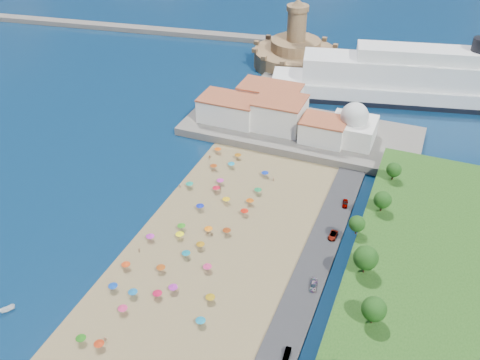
% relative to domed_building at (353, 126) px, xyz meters
% --- Properties ---
extents(ground, '(700.00, 700.00, 0.00)m').
position_rel_domed_building_xyz_m(ground, '(-30.00, -71.00, -8.97)').
color(ground, '#071938').
rests_on(ground, ground).
extents(terrace, '(90.00, 36.00, 3.00)m').
position_rel_domed_building_xyz_m(terrace, '(-20.00, 2.00, -7.47)').
color(terrace, '#59544C').
rests_on(terrace, ground).
extents(jetty, '(18.00, 70.00, 2.40)m').
position_rel_domed_building_xyz_m(jetty, '(-42.00, 37.00, -7.77)').
color(jetty, '#59544C').
rests_on(jetty, ground).
extents(breakwater, '(199.03, 34.77, 2.60)m').
position_rel_domed_building_xyz_m(breakwater, '(-140.00, 82.00, -7.67)').
color(breakwater, '#59544C').
rests_on(breakwater, ground).
extents(waterfront_buildings, '(57.00, 29.00, 11.00)m').
position_rel_domed_building_xyz_m(waterfront_buildings, '(-33.05, 2.64, -1.10)').
color(waterfront_buildings, silver).
rests_on(waterfront_buildings, terrace).
extents(domed_building, '(16.00, 16.00, 15.00)m').
position_rel_domed_building_xyz_m(domed_building, '(0.00, 0.00, 0.00)').
color(domed_building, silver).
rests_on(domed_building, terrace).
extents(fortress, '(40.00, 40.00, 32.40)m').
position_rel_domed_building_xyz_m(fortress, '(-42.00, 67.00, -2.29)').
color(fortress, '#97744B').
rests_on(fortress, ground).
extents(cruise_ship, '(133.14, 48.19, 28.83)m').
position_rel_domed_building_xyz_m(cruise_ship, '(21.34, 49.77, -0.44)').
color(cruise_ship, black).
rests_on(cruise_ship, ground).
extents(beach_parasols, '(30.44, 115.83, 2.20)m').
position_rel_domed_building_xyz_m(beach_parasols, '(-31.85, -77.19, -6.83)').
color(beach_parasols, gray).
rests_on(beach_parasols, beach).
extents(beachgoers, '(34.17, 93.02, 1.89)m').
position_rel_domed_building_xyz_m(beachgoers, '(-32.93, -65.79, -7.88)').
color(beachgoers, tan).
rests_on(beachgoers, beach).
extents(parked_cars, '(2.53, 79.43, 1.38)m').
position_rel_domed_building_xyz_m(parked_cars, '(6.00, -71.62, -7.62)').
color(parked_cars, gray).
rests_on(parked_cars, promenade).
extents(hillside_trees, '(14.96, 112.94, 8.10)m').
position_rel_domed_building_xyz_m(hillside_trees, '(18.32, -76.79, 1.18)').
color(hillside_trees, '#382314').
rests_on(hillside_trees, hillside).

